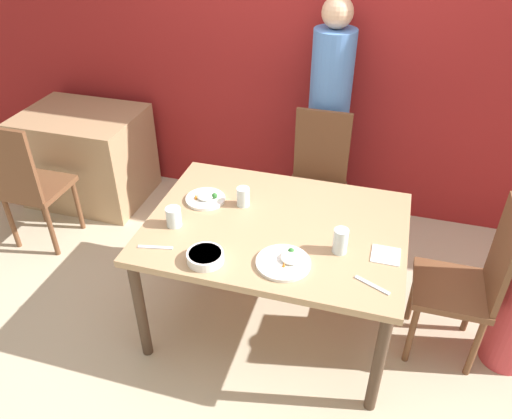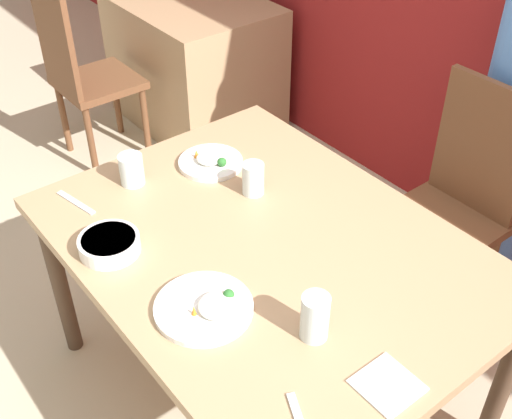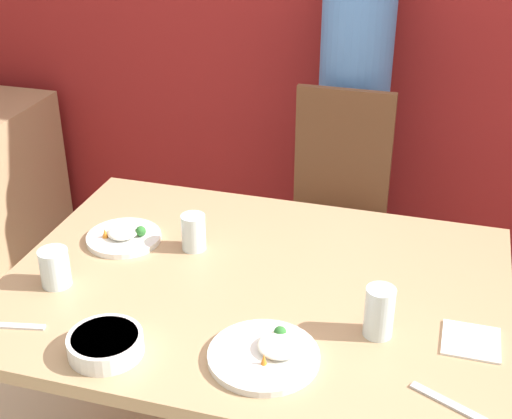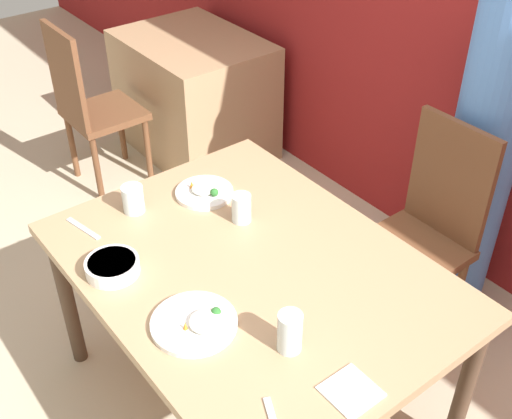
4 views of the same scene
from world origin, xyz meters
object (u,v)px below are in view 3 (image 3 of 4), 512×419
at_px(chair_adult_spot, 335,211).
at_px(plate_rice_adult, 267,354).
at_px(person_adult, 352,121).
at_px(glass_water_tall, 55,268).
at_px(bowl_curry, 105,344).

relative_size(chair_adult_spot, plate_rice_adult, 3.66).
relative_size(chair_adult_spot, person_adult, 0.59).
relative_size(plate_rice_adult, glass_water_tall, 2.49).
height_order(bowl_curry, plate_rice_adult, same).
height_order(chair_adult_spot, bowl_curry, chair_adult_spot).
relative_size(bowl_curry, glass_water_tall, 1.69).
bearing_deg(chair_adult_spot, plate_rice_adult, -88.08).
height_order(person_adult, bowl_curry, person_adult).
distance_m(chair_adult_spot, plate_rice_adult, 1.18).
relative_size(person_adult, bowl_curry, 9.11).
bearing_deg(glass_water_tall, person_adult, 65.46).
bearing_deg(glass_water_tall, bowl_curry, -40.82).
bearing_deg(glass_water_tall, chair_adult_spot, 59.27).
xyz_separation_m(chair_adult_spot, bowl_curry, (-0.34, -1.25, 0.23)).
bearing_deg(person_adult, chair_adult_spot, -90.00).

